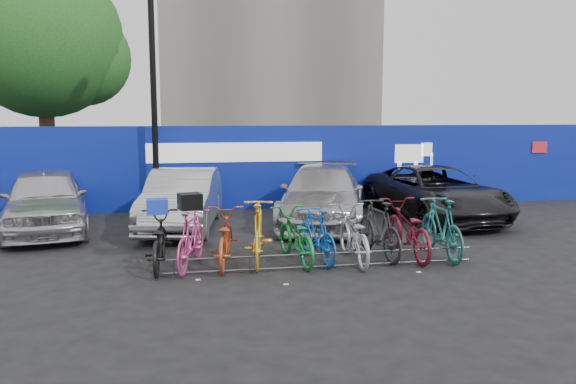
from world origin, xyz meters
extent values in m
plane|color=black|center=(0.00, 0.00, 0.00)|extent=(100.00, 100.00, 0.00)
cube|color=navy|center=(0.00, 6.00, 1.20)|extent=(22.00, 0.15, 2.40)
cube|color=white|center=(-1.00, 5.90, 1.65)|extent=(5.00, 0.02, 0.55)
cube|color=white|center=(4.20, 5.90, 1.55)|extent=(1.20, 0.02, 0.90)
cube|color=red|center=(8.50, 5.90, 1.70)|extent=(0.50, 0.02, 0.35)
cylinder|color=#382314|center=(-7.00, 10.00, 2.00)|extent=(0.50, 0.50, 4.00)
sphere|color=#19521D|center=(-7.00, 10.00, 5.20)|extent=(5.20, 5.20, 5.20)
sphere|color=#19521D|center=(-5.80, 10.30, 4.60)|extent=(3.20, 3.20, 3.20)
cylinder|color=black|center=(-3.20, 5.40, 3.00)|extent=(0.16, 0.16, 6.00)
cylinder|color=#595B60|center=(0.00, -0.60, 0.28)|extent=(5.60, 0.03, 0.03)
cylinder|color=#595B60|center=(0.00, -0.60, 0.05)|extent=(5.60, 0.03, 0.03)
cylinder|color=#595B60|center=(-2.60, -0.60, 0.14)|extent=(0.03, 0.03, 0.28)
cylinder|color=#595B60|center=(-1.30, -0.60, 0.14)|extent=(0.03, 0.03, 0.28)
cylinder|color=#595B60|center=(0.00, -0.60, 0.14)|extent=(0.03, 0.03, 0.28)
cylinder|color=#595B60|center=(1.30, -0.60, 0.14)|extent=(0.03, 0.03, 0.28)
cylinder|color=#595B60|center=(2.60, -0.60, 0.14)|extent=(0.03, 0.03, 0.28)
imported|color=#B4B2B8|center=(-5.62, 3.58, 0.75)|extent=(2.63, 4.68, 1.50)
imported|color=#A2A4A7|center=(-2.49, 3.40, 0.71)|extent=(2.11, 4.47, 1.42)
imported|color=#AAAAAE|center=(0.97, 3.52, 0.71)|extent=(3.33, 5.29, 1.43)
imported|color=black|center=(4.02, 3.62, 0.69)|extent=(2.70, 5.12, 1.37)
imported|color=black|center=(-2.88, -0.05, 0.49)|extent=(0.71, 1.90, 0.99)
imported|color=#CC3F8B|center=(-2.30, -0.16, 0.54)|extent=(0.94, 1.85, 1.07)
imported|color=#AD441F|center=(-1.71, -0.03, 0.50)|extent=(0.92, 1.99, 1.01)
imported|color=yellow|center=(-1.08, -0.03, 0.58)|extent=(0.83, 2.00, 1.17)
imported|color=#177B31|center=(-0.40, -0.07, 0.49)|extent=(0.92, 1.96, 0.99)
imported|color=blue|center=(-0.01, -0.09, 0.51)|extent=(0.80, 1.75, 1.02)
imported|color=#A6A7AE|center=(0.67, -0.21, 0.51)|extent=(0.72, 1.96, 1.02)
imported|color=#242426|center=(1.23, -0.01, 0.56)|extent=(0.73, 1.92, 1.13)
imported|color=maroon|center=(1.79, -0.06, 0.54)|extent=(0.75, 2.08, 1.08)
imported|color=#206B69|center=(2.42, -0.19, 0.58)|extent=(0.59, 1.95, 1.16)
cube|color=#1A39C6|center=(-2.88, -0.05, 1.12)|extent=(0.39, 0.31, 0.27)
cube|color=black|center=(-2.30, -0.16, 1.21)|extent=(0.46, 0.43, 0.28)
camera|label=1|loc=(-2.27, -10.05, 2.74)|focal=35.00mm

